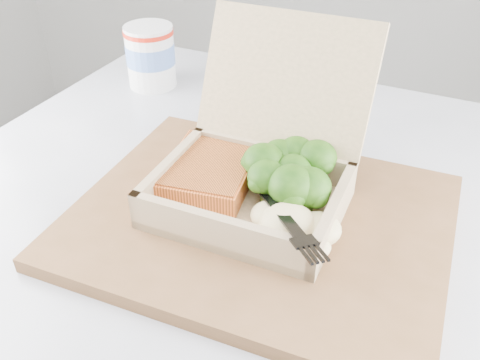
% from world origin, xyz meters
% --- Properties ---
extents(cafe_table, '(1.01, 1.01, 0.75)m').
position_xyz_m(cafe_table, '(-0.67, 0.38, 0.56)').
color(cafe_table, black).
rests_on(cafe_table, floor).
extents(serving_tray, '(0.43, 0.37, 0.02)m').
position_xyz_m(serving_tray, '(-0.68, 0.40, 0.76)').
color(serving_tray, brown).
rests_on(serving_tray, cafe_table).
extents(takeout_container, '(0.23, 0.25, 0.18)m').
position_xyz_m(takeout_container, '(-0.68, 0.44, 0.81)').
color(takeout_container, tan).
rests_on(takeout_container, serving_tray).
extents(salmon_fillet, '(0.10, 0.12, 0.03)m').
position_xyz_m(salmon_fillet, '(-0.74, 0.44, 0.79)').
color(salmon_fillet, orange).
rests_on(salmon_fillet, takeout_container).
extents(broccoli_pile, '(0.12, 0.12, 0.04)m').
position_xyz_m(broccoli_pile, '(-0.65, 0.44, 0.80)').
color(broccoli_pile, '#3A6E18').
rests_on(broccoli_pile, takeout_container).
extents(mashed_potatoes, '(0.09, 0.08, 0.03)m').
position_xyz_m(mashed_potatoes, '(-0.64, 0.36, 0.79)').
color(mashed_potatoes, beige).
rests_on(mashed_potatoes, takeout_container).
extents(plastic_fork, '(0.09, 0.14, 0.02)m').
position_xyz_m(plastic_fork, '(-0.66, 0.38, 0.81)').
color(plastic_fork, black).
rests_on(plastic_fork, mashed_potatoes).
extents(paper_cup, '(0.08, 0.08, 0.10)m').
position_xyz_m(paper_cup, '(-0.92, 0.71, 0.80)').
color(paper_cup, silver).
rests_on(paper_cup, cafe_table).
extents(receipt, '(0.12, 0.15, 0.00)m').
position_xyz_m(receipt, '(-0.66, 0.60, 0.75)').
color(receipt, white).
rests_on(receipt, cafe_table).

